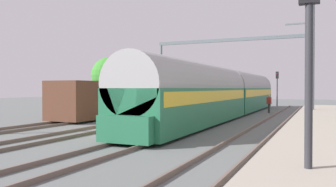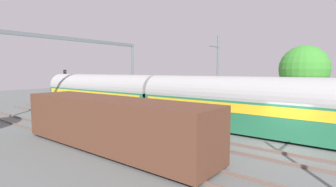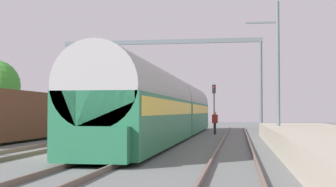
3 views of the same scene
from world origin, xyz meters
TOP-DOWN VIEW (x-y plane):
  - ground at (0.00, 0.00)m, footprint 120.00×120.00m
  - track_west at (-2.12, 0.00)m, footprint 1.51×60.00m
  - track_east at (2.12, 0.00)m, footprint 1.51×60.00m
  - track_far_east at (6.36, 0.00)m, footprint 1.52×60.00m
  - platform at (10.18, 2.00)m, footprint 4.40×28.00m
  - passenger_train at (2.12, 11.67)m, footprint 2.93×32.85m
  - freight_car at (-6.36, 7.56)m, footprint 2.80×13.00m
  - person_crossing at (4.78, 17.11)m, footprint 0.45×0.33m
  - railway_signal_far at (4.04, 30.20)m, footprint 0.36×0.30m
  - catenary_gantry at (0.00, 21.08)m, footprint 17.13×0.28m
  - catenary_pole_east_mid at (8.71, 8.82)m, footprint 1.90×0.20m

SIDE VIEW (x-z plane):
  - ground at x=0.00m, z-range 0.00..0.00m
  - track_west at x=-2.12m, z-range 0.00..0.16m
  - track_east at x=2.12m, z-range 0.00..0.16m
  - track_far_east at x=6.36m, z-range 0.00..0.16m
  - platform at x=10.18m, z-range 0.00..0.90m
  - person_crossing at x=4.78m, z-range 0.16..1.89m
  - freight_car at x=-6.36m, z-range 0.12..2.82m
  - passenger_train at x=2.12m, z-range 0.06..3.88m
  - railway_signal_far at x=4.04m, z-range 0.67..5.17m
  - catenary_pole_east_mid at x=8.71m, z-range 0.15..8.15m
  - catenary_gantry at x=0.00m, z-range 2.01..9.87m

